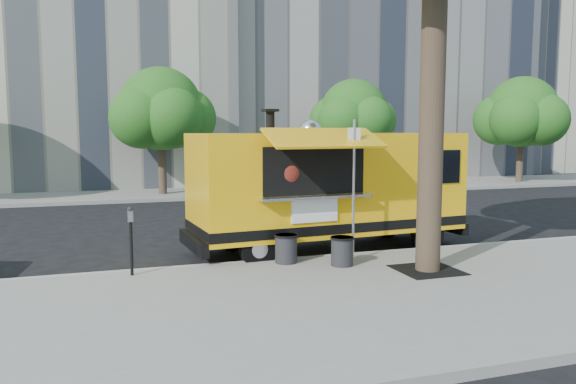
% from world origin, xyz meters
% --- Properties ---
extents(ground, '(120.00, 120.00, 0.00)m').
position_xyz_m(ground, '(0.00, 0.00, 0.00)').
color(ground, black).
rests_on(ground, ground).
extents(sidewalk, '(60.00, 6.00, 0.15)m').
position_xyz_m(sidewalk, '(0.00, -4.00, 0.07)').
color(sidewalk, gray).
rests_on(sidewalk, ground).
extents(curb, '(60.00, 0.14, 0.16)m').
position_xyz_m(curb, '(0.00, -0.93, 0.07)').
color(curb, '#999993').
rests_on(curb, ground).
extents(far_sidewalk, '(60.00, 5.00, 0.15)m').
position_xyz_m(far_sidewalk, '(0.00, 13.50, 0.07)').
color(far_sidewalk, gray).
rests_on(far_sidewalk, ground).
extents(building_mid, '(20.00, 14.00, 20.00)m').
position_xyz_m(building_mid, '(12.00, 23.00, 10.00)').
color(building_mid, gray).
rests_on(building_mid, ground).
extents(building_right, '(16.00, 12.00, 16.00)m').
position_xyz_m(building_right, '(30.00, 24.00, 8.00)').
color(building_right, beige).
rests_on(building_right, ground).
extents(tree_well, '(1.20, 1.20, 0.02)m').
position_xyz_m(tree_well, '(2.60, -2.80, 0.15)').
color(tree_well, black).
rests_on(tree_well, sidewalk).
extents(far_tree_b, '(3.60, 3.60, 5.50)m').
position_xyz_m(far_tree_b, '(-1.00, 12.70, 3.83)').
color(far_tree_b, '#33261C').
rests_on(far_tree_b, far_sidewalk).
extents(far_tree_c, '(3.24, 3.24, 5.21)m').
position_xyz_m(far_tree_c, '(8.00, 12.40, 3.72)').
color(far_tree_c, '#33261C').
rests_on(far_tree_c, far_sidewalk).
extents(far_tree_d, '(3.78, 3.78, 5.64)m').
position_xyz_m(far_tree_d, '(18.00, 12.60, 3.89)').
color(far_tree_d, '#33261C').
rests_on(far_tree_d, far_sidewalk).
extents(sign_post, '(0.28, 0.06, 3.00)m').
position_xyz_m(sign_post, '(1.55, -1.55, 1.85)').
color(sign_post, silver).
rests_on(sign_post, sidewalk).
extents(parking_meter, '(0.11, 0.11, 1.33)m').
position_xyz_m(parking_meter, '(-3.00, -1.35, 0.98)').
color(parking_meter, black).
rests_on(parking_meter, sidewalk).
extents(food_truck, '(6.99, 3.58, 3.38)m').
position_xyz_m(food_truck, '(1.67, 0.17, 1.59)').
color(food_truck, '#FFB80D').
rests_on(food_truck, ground).
extents(trash_bin_left, '(0.50, 0.50, 0.60)m').
position_xyz_m(trash_bin_left, '(0.13, -1.30, 0.47)').
color(trash_bin_left, black).
rests_on(trash_bin_left, sidewalk).
extents(trash_bin_right, '(0.50, 0.50, 0.59)m').
position_xyz_m(trash_bin_right, '(1.15, -1.89, 0.47)').
color(trash_bin_right, black).
rests_on(trash_bin_right, sidewalk).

